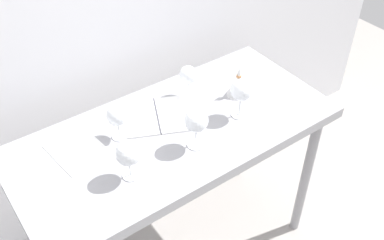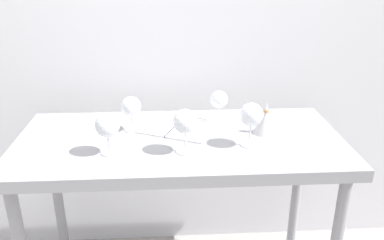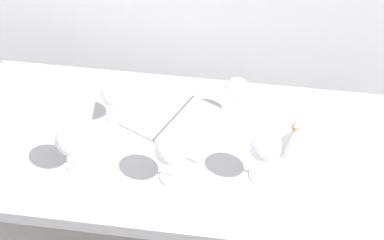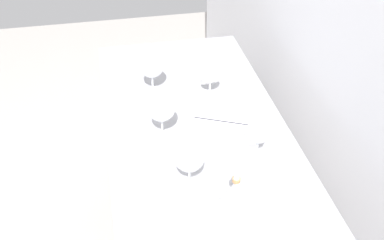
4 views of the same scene
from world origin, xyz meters
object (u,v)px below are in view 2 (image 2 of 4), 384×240
(tasting_sheet_upper, at_px, (93,128))
(decanter_funnel, at_px, (265,122))
(wine_glass_near_left, at_px, (107,126))
(wine_glass_far_left, at_px, (131,107))
(wine_glass_near_center, at_px, (185,123))
(wine_glass_far_right, at_px, (219,100))
(wine_glass_near_right, at_px, (251,116))
(open_notebook, at_px, (176,127))

(tasting_sheet_upper, distance_m, decanter_funnel, 0.77)
(wine_glass_near_left, xyz_separation_m, decanter_funnel, (0.66, 0.16, -0.07))
(wine_glass_near_left, relative_size, decanter_funnel, 1.16)
(wine_glass_near_left, height_order, wine_glass_far_left, wine_glass_near_left)
(wine_glass_near_center, height_order, wine_glass_far_right, wine_glass_near_center)
(wine_glass_far_left, distance_m, tasting_sheet_upper, 0.21)
(wine_glass_far_left, xyz_separation_m, tasting_sheet_upper, (-0.18, 0.03, -0.11))
(wine_glass_near_right, distance_m, tasting_sheet_upper, 0.72)
(wine_glass_near_right, relative_size, decanter_funnel, 1.27)
(open_notebook, xyz_separation_m, decanter_funnel, (0.39, -0.08, 0.05))
(wine_glass_far_right, height_order, decanter_funnel, wine_glass_far_right)
(wine_glass_far_right, bearing_deg, open_notebook, -166.67)
(decanter_funnel, bearing_deg, wine_glass_far_left, 173.99)
(wine_glass_near_left, distance_m, wine_glass_near_center, 0.30)
(wine_glass_near_center, height_order, tasting_sheet_upper, wine_glass_near_center)
(wine_glass_near_center, height_order, open_notebook, wine_glass_near_center)
(wine_glass_near_left, height_order, tasting_sheet_upper, wine_glass_near_left)
(wine_glass_near_left, relative_size, wine_glass_near_center, 0.94)
(open_notebook, relative_size, tasting_sheet_upper, 1.71)
(open_notebook, bearing_deg, wine_glass_near_right, -8.80)
(wine_glass_near_center, distance_m, wine_glass_far_right, 0.34)
(wine_glass_near_right, distance_m, wine_glass_far_right, 0.27)
(wine_glass_far_left, relative_size, tasting_sheet_upper, 0.66)
(wine_glass_near_right, height_order, wine_glass_far_left, wine_glass_near_right)
(wine_glass_near_right, height_order, wine_glass_near_center, wine_glass_near_right)
(wine_glass_far_right, bearing_deg, wine_glass_near_center, -120.02)
(tasting_sheet_upper, relative_size, decanter_funnel, 1.65)
(open_notebook, bearing_deg, wine_glass_far_left, -149.59)
(tasting_sheet_upper, bearing_deg, wine_glass_far_right, -3.52)
(wine_glass_far_left, relative_size, wine_glass_far_right, 1.01)
(wine_glass_near_right, xyz_separation_m, wine_glass_near_center, (-0.27, -0.04, -0.01))
(wine_glass_far_right, height_order, open_notebook, wine_glass_far_right)
(wine_glass_near_right, xyz_separation_m, decanter_funnel, (0.09, 0.12, -0.08))
(wine_glass_near_center, distance_m, open_notebook, 0.27)
(tasting_sheet_upper, bearing_deg, wine_glass_near_center, -39.09)
(wine_glass_near_left, height_order, open_notebook, wine_glass_near_left)
(open_notebook, height_order, decanter_funnel, decanter_funnel)
(open_notebook, bearing_deg, wine_glass_far_right, 38.15)
(wine_glass_near_right, height_order, decanter_funnel, wine_glass_near_right)
(wine_glass_near_right, height_order, open_notebook, wine_glass_near_right)
(wine_glass_far_right, bearing_deg, wine_glass_near_left, -148.67)
(decanter_funnel, bearing_deg, tasting_sheet_upper, 172.98)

